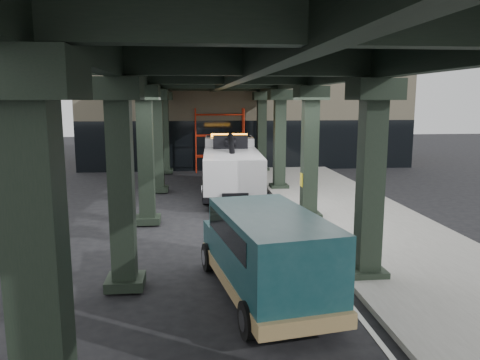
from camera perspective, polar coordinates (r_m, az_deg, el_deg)
ground at (r=15.68m, az=0.77°, el=-6.96°), size 90.00×90.00×0.00m
sidewalk at (r=18.57m, az=14.00°, el=-4.36°), size 5.00×40.00×0.15m
lane_stripe at (r=17.84m, az=5.47°, el=-4.91°), size 0.12×38.00×0.01m
viaduct at (r=17.00m, az=-1.37°, el=12.96°), size 7.40×32.00×6.40m
building at (r=35.12m, az=0.22°, el=8.91°), size 22.00×10.00×8.00m
scaffolding at (r=29.71m, az=-2.52°, el=5.09°), size 3.08×0.88×4.00m
tow_truck at (r=22.75m, az=-1.15°, el=1.95°), size 2.96×9.01×2.92m
towed_van at (r=10.67m, az=3.20°, el=-8.78°), size 2.77×5.36×2.08m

